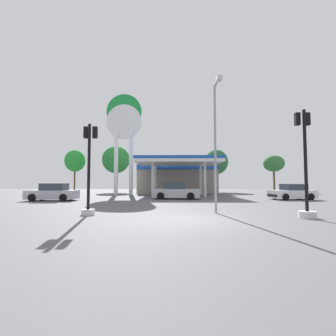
# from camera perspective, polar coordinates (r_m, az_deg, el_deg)

# --- Properties ---
(ground_plane) EXTENTS (90.00, 90.00, 0.00)m
(ground_plane) POSITION_cam_1_polar(r_m,az_deg,el_deg) (10.55, 4.77, -11.82)
(ground_plane) COLOR #56565B
(ground_plane) RESTS_ON ground
(gas_station) EXTENTS (10.91, 13.68, 4.32)m
(gas_station) POSITION_cam_1_polar(r_m,az_deg,el_deg) (34.36, 2.14, -2.14)
(gas_station) COLOR gray
(gas_station) RESTS_ON ground
(station_pole_sign) EXTENTS (4.47, 0.56, 12.84)m
(station_pole_sign) POSITION_cam_1_polar(r_m,az_deg,el_deg) (31.94, -10.27, 8.82)
(station_pole_sign) COLOR white
(station_pole_sign) RESTS_ON ground
(car_0) EXTENTS (4.50, 2.32, 1.56)m
(car_0) POSITION_cam_1_polar(r_m,az_deg,el_deg) (22.72, 1.89, -5.48)
(car_0) COLOR black
(car_0) RESTS_ON ground
(car_1) EXTENTS (4.12, 1.97, 1.45)m
(car_1) POSITION_cam_1_polar(r_m,az_deg,el_deg) (22.91, -25.33, -5.26)
(car_1) COLOR black
(car_1) RESTS_ON ground
(car_2) EXTENTS (4.12, 2.27, 1.40)m
(car_2) POSITION_cam_1_polar(r_m,az_deg,el_deg) (24.64, 27.07, -5.12)
(car_2) COLOR black
(car_2) RESTS_ON ground
(traffic_signal_0) EXTENTS (0.65, 0.67, 4.39)m
(traffic_signal_0) POSITION_cam_1_polar(r_m,az_deg,el_deg) (12.40, -17.97, -1.75)
(traffic_signal_0) COLOR silver
(traffic_signal_0) RESTS_ON ground
(traffic_signal_1) EXTENTS (0.72, 0.72, 4.80)m
(traffic_signal_1) POSITION_cam_1_polar(r_m,az_deg,el_deg) (12.39, 29.45, -1.87)
(traffic_signal_1) COLOR silver
(traffic_signal_1) RESTS_ON ground
(tree_0) EXTENTS (3.13, 3.13, 6.63)m
(tree_0) POSITION_cam_1_polar(r_m,az_deg,el_deg) (41.00, -20.91, 1.56)
(tree_0) COLOR brown
(tree_0) RESTS_ON ground
(tree_1) EXTENTS (4.32, 4.32, 7.29)m
(tree_1) POSITION_cam_1_polar(r_m,az_deg,el_deg) (39.55, -12.06, 1.91)
(tree_1) COLOR brown
(tree_1) RESTS_ON ground
(tree_2) EXTENTS (4.09, 4.09, 5.70)m
(tree_2) POSITION_cam_1_polar(r_m,az_deg,el_deg) (38.95, 2.95, 0.25)
(tree_2) COLOR brown
(tree_2) RESTS_ON ground
(tree_3) EXTENTS (3.81, 3.81, 6.86)m
(tree_3) POSITION_cam_1_polar(r_m,az_deg,el_deg) (40.48, 11.19, 1.38)
(tree_3) COLOR brown
(tree_3) RESTS_ON ground
(tree_4) EXTENTS (3.37, 3.37, 5.99)m
(tree_4) POSITION_cam_1_polar(r_m,az_deg,el_deg) (43.75, 23.47, 0.94)
(tree_4) COLOR brown
(tree_4) RESTS_ON ground
(corner_streetlamp) EXTENTS (0.24, 1.48, 6.58)m
(corner_streetlamp) POSITION_cam_1_polar(r_m,az_deg,el_deg) (12.64, 11.12, 7.78)
(corner_streetlamp) COLOR gray
(corner_streetlamp) RESTS_ON ground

